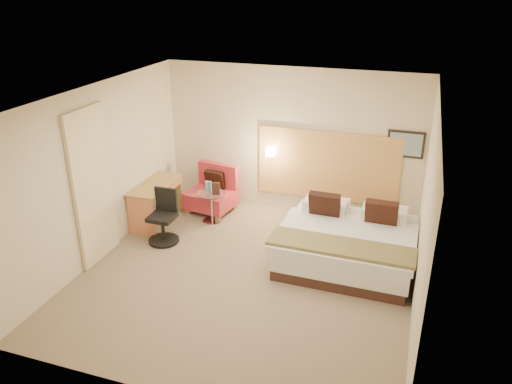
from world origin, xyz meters
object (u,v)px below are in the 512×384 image
(bed, at_px, (348,241))
(desk, at_px, (156,192))
(lounge_chair, at_px, (212,193))
(desk_chair, at_px, (164,221))
(side_table, at_px, (212,206))

(bed, relative_size, desk, 1.74)
(bed, relative_size, lounge_chair, 2.27)
(bed, height_order, lounge_chair, bed)
(desk, distance_m, desk_chair, 0.78)
(lounge_chair, relative_size, side_table, 1.45)
(side_table, bearing_deg, desk_chair, -117.89)
(bed, height_order, desk, bed)
(bed, distance_m, desk, 3.49)
(desk_chair, bearing_deg, bed, 6.61)
(lounge_chair, xyz_separation_m, desk, (-0.75, -0.78, 0.24))
(desk, bearing_deg, desk_chair, -53.18)
(side_table, bearing_deg, lounge_chair, 111.08)
(bed, distance_m, side_table, 2.60)
(desk, bearing_deg, bed, -4.15)
(lounge_chair, height_order, desk_chair, desk_chair)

